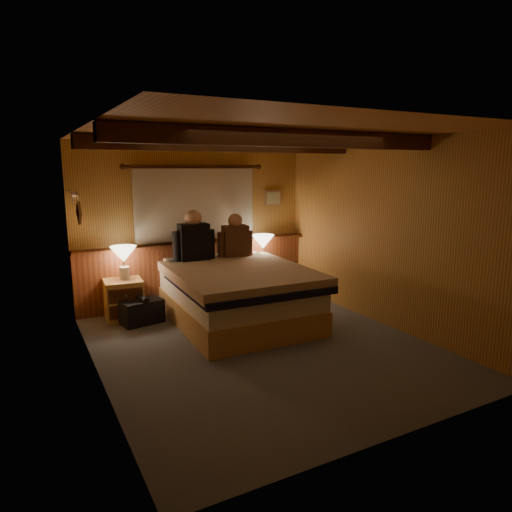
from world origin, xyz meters
TOP-DOWN VIEW (x-y plane):
  - floor at (0.00, 0.00)m, footprint 4.20×4.20m
  - ceiling at (0.00, 0.00)m, footprint 4.20×4.20m
  - wall_back at (0.00, 2.10)m, footprint 3.60×0.00m
  - wall_left at (-1.80, 0.00)m, footprint 0.00×4.20m
  - wall_right at (1.80, 0.00)m, footprint 0.00×4.20m
  - wall_front at (0.00, -2.10)m, footprint 3.60×0.00m
  - wainscot at (0.00, 2.04)m, footprint 3.60×0.23m
  - curtain_window at (0.00, 2.03)m, footprint 2.18×0.09m
  - ceiling_beams at (0.00, 0.15)m, footprint 3.60×1.65m
  - coat_rail at (-1.72, 1.58)m, footprint 0.05×0.55m
  - framed_print at (1.35, 2.08)m, footprint 0.30×0.04m
  - bed at (0.13, 0.90)m, footprint 1.77×2.24m
  - nightstand_left at (-1.19, 1.74)m, footprint 0.52×0.48m
  - nightstand_right at (0.98, 1.75)m, footprint 0.58×0.54m
  - lamp_left at (-1.15, 1.78)m, footprint 0.35×0.35m
  - lamp_right at (1.00, 1.78)m, footprint 0.35×0.35m
  - person_left at (-0.19, 1.66)m, footprint 0.61×0.27m
  - person_right at (0.45, 1.63)m, footprint 0.54×0.26m
  - duffel_bag at (-1.02, 1.44)m, footprint 0.57×0.41m

SIDE VIEW (x-z plane):
  - floor at x=0.00m, z-range 0.00..0.00m
  - duffel_bag at x=-1.02m, z-range -0.02..0.35m
  - nightstand_left at x=-1.19m, z-range 0.00..0.54m
  - nightstand_right at x=0.98m, z-range 0.00..0.55m
  - bed at x=0.13m, z-range 0.01..0.76m
  - wainscot at x=0.00m, z-range 0.02..0.96m
  - lamp_left at x=-1.15m, z-range 0.63..1.09m
  - lamp_right at x=1.00m, z-range 0.64..1.10m
  - person_right at x=0.45m, z-range 0.67..1.33m
  - person_left at x=-0.19m, z-range 0.66..1.41m
  - wall_left at x=-1.80m, z-range -0.90..3.30m
  - wall_right at x=1.80m, z-range -0.90..3.30m
  - wall_back at x=0.00m, z-range -0.60..3.00m
  - wall_front at x=0.00m, z-range -0.60..3.00m
  - curtain_window at x=0.00m, z-range 0.96..2.08m
  - framed_print at x=1.35m, z-range 1.43..1.68m
  - coat_rail at x=-1.72m, z-range 1.55..1.79m
  - ceiling_beams at x=0.00m, z-range 2.23..2.39m
  - ceiling at x=0.00m, z-range 2.40..2.40m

